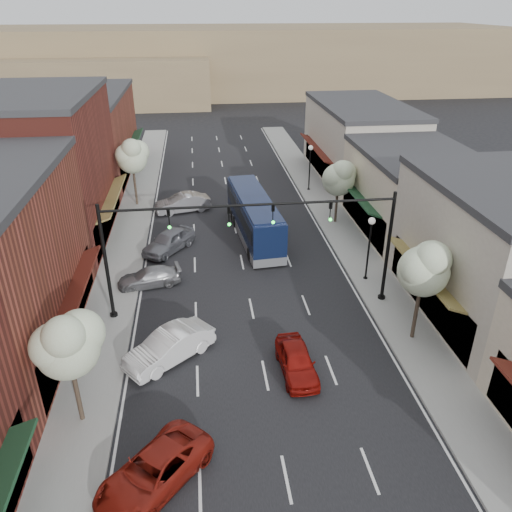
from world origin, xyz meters
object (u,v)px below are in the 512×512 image
object	(u,v)px
tree_left_far	(132,155)
parked_car_d	(169,241)
lamp_post_near	(370,239)
red_hatchback	(297,361)
parked_car_e	(183,203)
coach_bus	(254,216)
parked_car_c	(149,277)
signal_mast_right	(350,233)
lamp_post_far	(310,160)
tree_left_near	(67,343)
tree_right_near	(425,267)
signal_mast_left	(148,244)
parked_car_a	(154,471)
tree_right_far	(339,177)
parked_car_b	(169,346)

from	to	relation	value
tree_left_far	parked_car_d	bearing A→B (deg)	-71.67
lamp_post_near	red_hatchback	bearing A→B (deg)	-126.54
parked_car_e	tree_left_far	bearing A→B (deg)	-129.16
coach_bus	lamp_post_near	bearing A→B (deg)	-54.79
red_hatchback	parked_car_c	world-z (taller)	red_hatchback
signal_mast_right	lamp_post_far	xyz separation A→B (m)	(2.18, 20.00, -1.62)
tree_left_near	tree_right_near	bearing A→B (deg)	13.55
lamp_post_far	signal_mast_left	bearing A→B (deg)	-123.86
signal_mast_left	tree_left_far	xyz separation A→B (m)	(-2.63, 17.95, -0.02)
tree_left_near	parked_car_a	distance (m)	5.99
tree_right_near	tree_left_near	world-z (taller)	tree_right_near
tree_right_far	lamp_post_far	bearing A→B (deg)	93.88
tree_right_far	coach_bus	bearing A→B (deg)	-165.34
signal_mast_left	lamp_post_near	world-z (taller)	signal_mast_left
coach_bus	parked_car_e	distance (m)	8.19
tree_left_near	coach_bus	world-z (taller)	tree_left_near
signal_mast_left	parked_car_c	bearing A→B (deg)	99.32
tree_left_far	parked_car_a	size ratio (longest dim) A/B	1.26
parked_car_a	signal_mast_left	bearing A→B (deg)	135.01
parked_car_b	coach_bus	bearing A→B (deg)	118.36
lamp_post_near	red_hatchback	distance (m)	10.74
coach_bus	parked_car_e	size ratio (longest dim) A/B	2.33
tree_right_far	tree_left_far	size ratio (longest dim) A/B	0.89
tree_left_near	parked_car_b	distance (m)	6.31
parked_car_d	red_hatchback	bearing A→B (deg)	-28.15
lamp_post_near	coach_bus	size ratio (longest dim) A/B	0.40
signal_mast_right	lamp_post_far	bearing A→B (deg)	83.78
lamp_post_far	red_hatchback	xyz separation A→B (m)	(-6.25, -25.93, -2.32)
coach_bus	tree_left_near	bearing A→B (deg)	-122.97
signal_mast_left	lamp_post_near	size ratio (longest dim) A/B	1.85
lamp_post_far	lamp_post_near	bearing A→B (deg)	-90.00
tree_left_near	lamp_post_near	xyz separation A→B (m)	(16.05, 10.56, -1.22)
signal_mast_right	tree_left_near	world-z (taller)	signal_mast_right
tree_right_far	lamp_post_near	distance (m)	9.51
lamp_post_near	parked_car_a	distance (m)	19.15
tree_right_far	parked_car_d	bearing A→B (deg)	-165.52
tree_left_far	parked_car_c	world-z (taller)	tree_left_far
tree_right_far	parked_car_a	distance (m)	27.24
lamp_post_far	parked_car_a	xyz separation A→B (m)	(-12.76, -31.59, -2.33)
parked_car_b	parked_car_e	bearing A→B (deg)	139.80
parked_car_b	parked_car_c	distance (m)	7.87
signal_mast_left	parked_car_b	size ratio (longest dim) A/B	1.71
tree_right_far	coach_bus	xyz separation A→B (m)	(-7.01, -1.83, -2.25)
tree_right_near	parked_car_c	bearing A→B (deg)	152.46
tree_left_far	parked_car_a	xyz separation A→B (m)	(3.29, -29.54, -3.93)
tree_left_far	red_hatchback	size ratio (longest dim) A/B	1.53
tree_right_near	red_hatchback	xyz separation A→B (m)	(-6.79, -1.87, -3.77)
tree_right_far	parked_car_c	distance (m)	17.15
parked_car_d	parked_car_e	world-z (taller)	same
signal_mast_right	lamp_post_near	size ratio (longest dim) A/B	1.85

